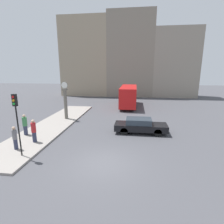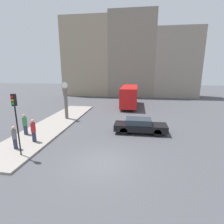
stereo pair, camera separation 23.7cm
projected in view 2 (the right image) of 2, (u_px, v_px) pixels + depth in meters
The scene contains 10 objects.
ground_plane at pixel (101, 163), 10.98m from camera, with size 120.00×120.00×0.00m, color #47474C.
sidewalk_corner at pixel (54, 124), 18.69m from camera, with size 3.74×18.15×0.15m, color gray.
building_row at pixel (126, 59), 37.82m from camera, with size 29.03×5.00×17.25m.
sedan_car at pixel (140, 126), 16.10m from camera, with size 4.78×1.72×1.37m.
bus_distant at pixel (129, 95), 27.46m from camera, with size 2.42×8.18×3.17m.
traffic_light_near at pixel (15, 113), 11.06m from camera, with size 0.26×0.24×4.13m.
street_clock at pixel (66, 101), 20.06m from camera, with size 0.77×0.49×4.27m.
pedestrian_red_top at pixel (33, 130), 13.73m from camera, with size 0.36×0.36×1.83m.
pedestrian_grey_jacket at pixel (14, 137), 12.50m from camera, with size 0.32×0.32×1.70m.
pedestrian_green_hoodie at pixel (25, 124), 15.29m from camera, with size 0.39×0.39×1.83m.
Camera 2 is at (2.09, -9.70, 5.74)m, focal length 28.00 mm.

